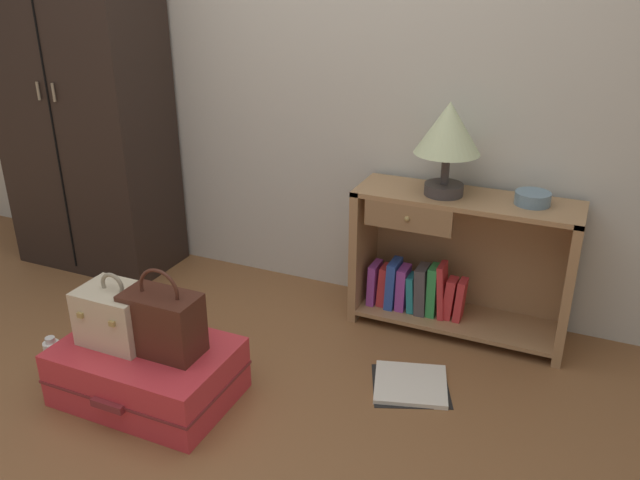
# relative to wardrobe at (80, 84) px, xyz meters

# --- Properties ---
(ground_plane) EXTENTS (9.00, 9.00, 0.00)m
(ground_plane) POSITION_rel_wardrobe_xyz_m (1.30, -1.20, -1.01)
(ground_plane) COLOR brown
(back_wall) EXTENTS (6.40, 0.10, 2.60)m
(back_wall) POSITION_rel_wardrobe_xyz_m (1.30, 0.30, 0.29)
(back_wall) COLOR beige
(back_wall) RESTS_ON ground_plane
(wardrobe) EXTENTS (0.86, 0.47, 2.02)m
(wardrobe) POSITION_rel_wardrobe_xyz_m (0.00, 0.00, 0.00)
(wardrobe) COLOR black
(wardrobe) RESTS_ON ground_plane
(bookshelf) EXTENTS (0.98, 0.32, 0.66)m
(bookshelf) POSITION_rel_wardrobe_xyz_m (2.00, 0.08, -0.69)
(bookshelf) COLOR #A37A51
(bookshelf) RESTS_ON ground_plane
(table_lamp) EXTENTS (0.28, 0.28, 0.41)m
(table_lamp) POSITION_rel_wardrobe_xyz_m (1.95, 0.05, -0.07)
(table_lamp) COLOR #3D3838
(table_lamp) RESTS_ON bookshelf
(bowl) EXTENTS (0.15, 0.15, 0.05)m
(bowl) POSITION_rel_wardrobe_xyz_m (2.32, 0.08, -0.32)
(bowl) COLOR slate
(bowl) RESTS_ON bookshelf
(suitcase_large) EXTENTS (0.68, 0.47, 0.23)m
(suitcase_large) POSITION_rel_wardrobe_xyz_m (1.05, -0.95, -0.89)
(suitcase_large) COLOR #D1333D
(suitcase_large) RESTS_ON ground_plane
(train_case) EXTENTS (0.27, 0.22, 0.29)m
(train_case) POSITION_rel_wardrobe_xyz_m (0.93, -0.95, -0.67)
(train_case) COLOR beige
(train_case) RESTS_ON suitcase_large
(handbag) EXTENTS (0.29, 0.16, 0.35)m
(handbag) POSITION_rel_wardrobe_xyz_m (1.14, -0.94, -0.65)
(handbag) COLOR #472319
(handbag) RESTS_ON suitcase_large
(bottle) EXTENTS (0.07, 0.07, 0.19)m
(bottle) POSITION_rel_wardrobe_xyz_m (0.60, -1.00, -0.92)
(bottle) COLOR white
(bottle) RESTS_ON ground_plane
(open_book_on_floor) EXTENTS (0.40, 0.39, 0.02)m
(open_book_on_floor) POSITION_rel_wardrobe_xyz_m (1.99, -0.47, -1.00)
(open_book_on_floor) COLOR white
(open_book_on_floor) RESTS_ON ground_plane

